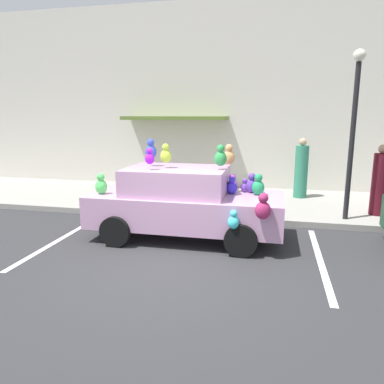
{
  "coord_description": "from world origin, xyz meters",
  "views": [
    {
      "loc": [
        1.8,
        -5.82,
        2.65
      ],
      "look_at": [
        -0.02,
        2.32,
        0.9
      ],
      "focal_mm": 34.36,
      "sensor_mm": 36.0,
      "label": 1
    }
  ],
  "objects_px": {
    "plush_covered_car": "(184,202)",
    "pedestrian_walking_past": "(301,170)",
    "teddy_bear_on_sidewalk": "(197,200)",
    "pedestrian_near_shopfront": "(380,183)",
    "street_lamp_post": "(354,119)"
  },
  "relations": [
    {
      "from": "plush_covered_car",
      "to": "pedestrian_walking_past",
      "type": "distance_m",
      "value": 4.87
    },
    {
      "from": "pedestrian_near_shopfront",
      "to": "street_lamp_post",
      "type": "bearing_deg",
      "value": -145.3
    },
    {
      "from": "teddy_bear_on_sidewalk",
      "to": "pedestrian_near_shopfront",
      "type": "height_order",
      "value": "pedestrian_near_shopfront"
    },
    {
      "from": "pedestrian_walking_past",
      "to": "street_lamp_post",
      "type": "bearing_deg",
      "value": -67.44
    },
    {
      "from": "plush_covered_car",
      "to": "teddy_bear_on_sidewalk",
      "type": "bearing_deg",
      "value": 92.71
    },
    {
      "from": "pedestrian_near_shopfront",
      "to": "pedestrian_walking_past",
      "type": "distance_m",
      "value": 2.46
    },
    {
      "from": "teddy_bear_on_sidewalk",
      "to": "pedestrian_walking_past",
      "type": "distance_m",
      "value": 3.68
    },
    {
      "from": "street_lamp_post",
      "to": "pedestrian_walking_past",
      "type": "relative_size",
      "value": 2.18
    },
    {
      "from": "plush_covered_car",
      "to": "pedestrian_walking_past",
      "type": "relative_size",
      "value": 2.26
    },
    {
      "from": "pedestrian_walking_past",
      "to": "teddy_bear_on_sidewalk",
      "type": "bearing_deg",
      "value": -139.55
    },
    {
      "from": "teddy_bear_on_sidewalk",
      "to": "street_lamp_post",
      "type": "distance_m",
      "value": 4.28
    },
    {
      "from": "pedestrian_near_shopfront",
      "to": "plush_covered_car",
      "type": "bearing_deg",
      "value": -152.13
    },
    {
      "from": "teddy_bear_on_sidewalk",
      "to": "pedestrian_walking_past",
      "type": "height_order",
      "value": "pedestrian_walking_past"
    },
    {
      "from": "teddy_bear_on_sidewalk",
      "to": "pedestrian_near_shopfront",
      "type": "bearing_deg",
      "value": 8.51
    },
    {
      "from": "plush_covered_car",
      "to": "street_lamp_post",
      "type": "height_order",
      "value": "street_lamp_post"
    }
  ]
}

